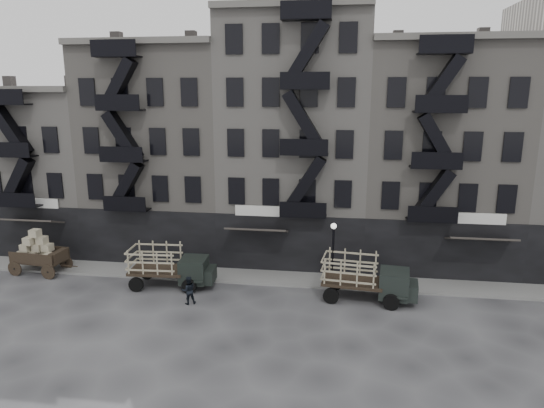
# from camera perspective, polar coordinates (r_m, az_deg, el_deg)

# --- Properties ---
(ground) EXTENTS (140.00, 140.00, 0.00)m
(ground) POSITION_cam_1_polar(r_m,az_deg,el_deg) (28.83, 0.83, -11.66)
(ground) COLOR #38383A
(ground) RESTS_ON ground
(sidewalk) EXTENTS (55.00, 2.50, 0.15)m
(sidewalk) POSITION_cam_1_polar(r_m,az_deg,el_deg) (32.21, 1.70, -8.74)
(sidewalk) COLOR slate
(sidewalk) RESTS_ON ground
(building_west) EXTENTS (10.00, 11.35, 13.20)m
(building_west) POSITION_cam_1_polar(r_m,az_deg,el_deg) (43.11, -24.74, 3.89)
(building_west) COLOR gray
(building_west) RESTS_ON ground
(building_midwest) EXTENTS (10.00, 11.35, 16.20)m
(building_midwest) POSITION_cam_1_polar(r_m,az_deg,el_deg) (38.41, -12.24, 6.06)
(building_midwest) COLOR gray
(building_midwest) RESTS_ON ground
(building_center) EXTENTS (10.00, 11.35, 18.20)m
(building_center) POSITION_cam_1_polar(r_m,az_deg,el_deg) (36.07, 2.89, 7.49)
(building_center) COLOR gray
(building_center) RESTS_ON ground
(building_mideast) EXTENTS (10.00, 11.35, 16.20)m
(building_mideast) POSITION_cam_1_polar(r_m,az_deg,el_deg) (36.66, 18.70, 5.32)
(building_mideast) COLOR gray
(building_mideast) RESTS_ON ground
(lamp_post) EXTENTS (0.36, 0.36, 4.28)m
(lamp_post) POSITION_cam_1_polar(r_m,az_deg,el_deg) (30.03, 7.20, -5.01)
(lamp_post) COLOR black
(lamp_post) RESTS_ON ground
(wagon) EXTENTS (3.77, 2.28, 3.04)m
(wagon) POSITION_cam_1_polar(r_m,az_deg,el_deg) (36.40, -25.88, -4.71)
(wagon) COLOR black
(wagon) RESTS_ON ground
(stake_truck_west) EXTENTS (5.42, 2.47, 2.66)m
(stake_truck_west) POSITION_cam_1_polar(r_m,az_deg,el_deg) (31.32, -11.98, -6.86)
(stake_truck_west) COLOR black
(stake_truck_west) RESTS_ON ground
(stake_truck_east) EXTENTS (5.65, 2.78, 2.74)m
(stake_truck_east) POSITION_cam_1_polar(r_m,az_deg,el_deg) (29.26, 11.03, -8.20)
(stake_truck_east) COLOR black
(stake_truck_east) RESTS_ON ground
(pedestrian_mid) EXTENTS (1.01, 0.93, 1.68)m
(pedestrian_mid) POSITION_cam_1_polar(r_m,az_deg,el_deg) (28.91, -9.81, -9.97)
(pedestrian_mid) COLOR black
(pedestrian_mid) RESTS_ON ground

